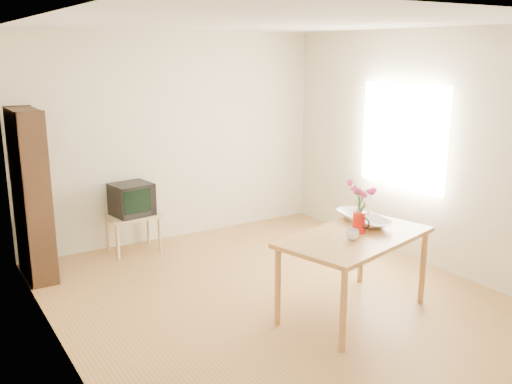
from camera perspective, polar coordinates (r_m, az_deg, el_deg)
room at (r=5.34m, az=1.93°, el=2.53°), size 4.50×4.50×4.50m
table at (r=5.23m, az=9.86°, el=-5.10°), size 1.59×1.15×0.75m
tv_stand at (r=6.97m, az=-12.22°, el=-2.80°), size 0.60×0.45×0.46m
bookshelf at (r=6.37m, az=-21.48°, el=-0.82°), size 0.28×0.70×1.80m
pitcher at (r=5.27m, az=10.24°, el=-3.06°), size 0.13×0.21×0.20m
flowers at (r=5.20m, az=10.37°, el=-0.38°), size 0.22×0.22×0.32m
mug at (r=5.07m, az=9.63°, el=-4.22°), size 0.13×0.13×0.09m
bowl at (r=5.53m, az=10.79°, el=-0.90°), size 0.50×0.50×0.43m
teacup_a at (r=5.51m, az=10.46°, el=-1.39°), size 0.09×0.09×0.07m
teacup_b at (r=5.58m, az=10.97°, el=-1.20°), size 0.10×0.10×0.07m
television at (r=6.91m, az=-12.36°, el=-0.64°), size 0.49×0.47×0.38m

